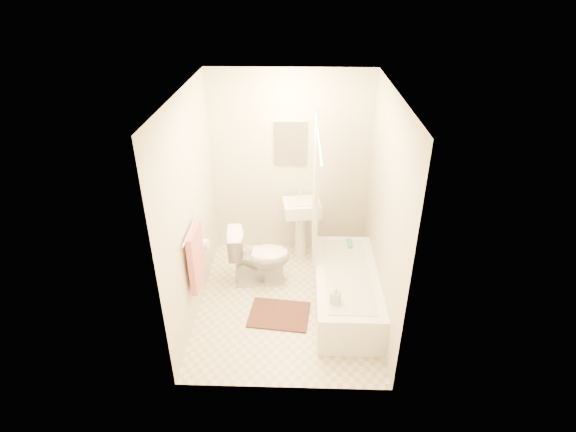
{
  "coord_description": "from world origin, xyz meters",
  "views": [
    {
      "loc": [
        0.13,
        -4.04,
        3.39
      ],
      "look_at": [
        0.0,
        0.25,
        1.0
      ],
      "focal_mm": 28.0,
      "sensor_mm": 36.0,
      "label": 1
    }
  ],
  "objects_px": {
    "sink": "(301,227)",
    "bath_mat": "(279,314)",
    "soap_bottle": "(336,295)",
    "bathtub": "(346,290)",
    "toilet": "(259,256)"
  },
  "relations": [
    {
      "from": "toilet",
      "to": "soap_bottle",
      "type": "distance_m",
      "value": 1.26
    },
    {
      "from": "toilet",
      "to": "bathtub",
      "type": "distance_m",
      "value": 1.1
    },
    {
      "from": "soap_bottle",
      "to": "toilet",
      "type": "bearing_deg",
      "value": 132.74
    },
    {
      "from": "bath_mat",
      "to": "soap_bottle",
      "type": "xyz_separation_m",
      "value": [
        0.58,
        -0.3,
        0.53
      ]
    },
    {
      "from": "sink",
      "to": "soap_bottle",
      "type": "relative_size",
      "value": 4.5
    },
    {
      "from": "toilet",
      "to": "sink",
      "type": "height_order",
      "value": "sink"
    },
    {
      "from": "sink",
      "to": "bath_mat",
      "type": "bearing_deg",
      "value": -110.1
    },
    {
      "from": "soap_bottle",
      "to": "bathtub",
      "type": "bearing_deg",
      "value": 71.75
    },
    {
      "from": "toilet",
      "to": "bath_mat",
      "type": "relative_size",
      "value": 1.12
    },
    {
      "from": "bathtub",
      "to": "soap_bottle",
      "type": "height_order",
      "value": "soap_bottle"
    },
    {
      "from": "sink",
      "to": "bathtub",
      "type": "xyz_separation_m",
      "value": [
        0.51,
        -0.98,
        -0.23
      ]
    },
    {
      "from": "toilet",
      "to": "soap_bottle",
      "type": "bearing_deg",
      "value": -143.87
    },
    {
      "from": "bathtub",
      "to": "sink",
      "type": "bearing_deg",
      "value": 117.59
    },
    {
      "from": "toilet",
      "to": "bathtub",
      "type": "xyz_separation_m",
      "value": [
        1.01,
        -0.42,
        -0.14
      ]
    },
    {
      "from": "sink",
      "to": "bath_mat",
      "type": "distance_m",
      "value": 1.28
    }
  ]
}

